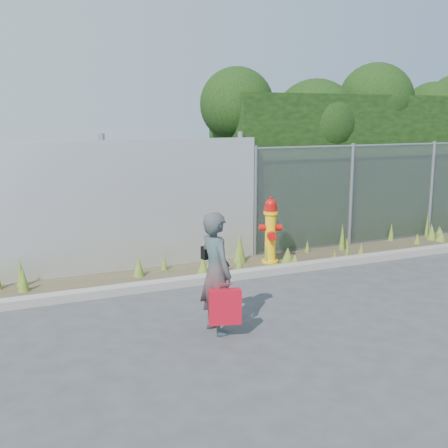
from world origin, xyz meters
name	(u,v)px	position (x,y,z in m)	size (l,w,h in m)	color
ground	(288,315)	(0.00, 0.00, 0.00)	(80.00, 80.00, 0.00)	#3B3B3E
curb	(231,276)	(0.00, 1.80, 0.06)	(16.00, 0.22, 0.12)	gray
weed_strip	(196,265)	(-0.35, 2.43, 0.13)	(16.00, 1.29, 0.55)	#423825
corrugated_fence	(5,214)	(-3.25, 3.01, 1.10)	(8.50, 0.21, 2.30)	silver
chainlink_fence	(392,192)	(4.25, 3.00, 1.03)	(6.50, 0.07, 2.05)	gray
hedge	(366,145)	(4.32, 4.01, 1.95)	(7.78, 1.80, 3.71)	black
fire_hydrant	(271,232)	(1.05, 2.40, 0.58)	(0.40, 0.36, 1.19)	yellow
woman	(216,273)	(-1.10, -0.13, 0.74)	(0.54, 0.35, 1.48)	#106865
red_tote_bag	(225,307)	(-1.08, -0.37, 0.39)	(0.37, 0.14, 0.49)	#B40A24
black_shoulder_bag	(210,252)	(-1.07, 0.13, 0.94)	(0.21, 0.09, 0.16)	black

